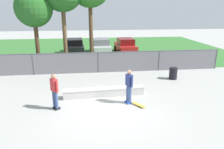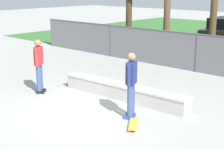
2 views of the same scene
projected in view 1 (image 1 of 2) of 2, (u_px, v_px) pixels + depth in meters
ground_plane at (107, 110)px, 10.73m from camera, size 80.00×80.00×0.00m
grass_strip at (93, 49)px, 26.65m from camera, size 31.40×20.00×0.02m
concrete_ledge at (104, 92)px, 12.27m from camera, size 4.63×0.70×0.50m
skateboarder at (129, 85)px, 11.18m from camera, size 0.39×0.56×1.82m
skateboard at (139, 105)px, 11.09m from camera, size 0.62×0.77×0.09m
chainlink_fence at (98, 61)px, 16.62m from camera, size 19.47×0.07×1.63m
tree_near_left at (34, 9)px, 16.09m from camera, size 2.82×2.82×6.23m
car_black at (75, 46)px, 23.51m from camera, size 2.14×4.26×1.66m
car_silver at (101, 46)px, 23.59m from camera, size 2.14×4.26×1.66m
car_red at (125, 46)px, 23.82m from camera, size 2.14×4.26×1.66m
bystander at (55, 90)px, 10.48m from camera, size 0.43×0.49×1.82m
trash_bin at (173, 73)px, 15.23m from camera, size 0.56×0.56×0.84m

